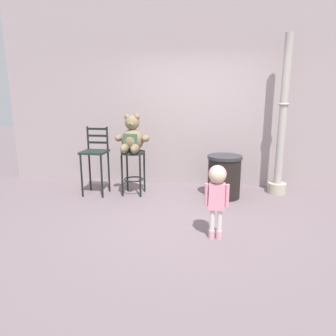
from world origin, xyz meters
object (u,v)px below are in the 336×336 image
Objects in this scene: teddy_bear at (132,138)px; child_walking at (217,186)px; lamppost at (281,134)px; trash_bin at (224,176)px; bar_stool_with_teddy at (133,163)px; bar_chair_empty at (95,156)px.

child_walking is (1.40, -1.50, -0.34)m from teddy_bear.
lamppost reaches higher than teddy_bear.
bar_stool_with_teddy is at bearing -177.91° from trash_bin.
teddy_bear is 0.70× the size of child_walking.
child_walking is 1.26× the size of trash_bin.
child_walking is 2.25m from lamppost.
lamppost is (0.93, 0.36, 0.67)m from trash_bin.
teddy_bear is 0.88× the size of trash_bin.
child_walking is 1.62m from trash_bin.
teddy_bear is 2.08m from child_walking.
lamppost is (2.47, 0.45, 0.05)m from teddy_bear.
bar_chair_empty is (-0.64, -0.05, -0.31)m from teddy_bear.
bar_stool_with_teddy is 0.84× the size of child_walking.
lamppost is 3.17m from bar_chair_empty.
bar_stool_with_teddy is at bearing -170.43° from lamppost.
lamppost reaches higher than child_walking.
bar_stool_with_teddy is 0.29× the size of lamppost.
child_walking is at bearing -35.45° from bar_chair_empty.
child_walking is at bearing -47.00° from teddy_bear.
bar_stool_with_teddy is 0.65× the size of bar_chair_empty.
teddy_bear is at bearing -170.88° from child_walking.
bar_chair_empty reaches higher than trash_bin.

